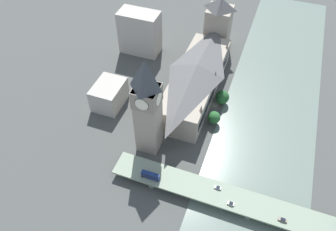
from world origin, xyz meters
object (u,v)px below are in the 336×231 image
at_px(clock_tower, 147,106).
at_px(double_decker_bus_mid, 150,175).
at_px(parliament_hall, 196,79).
at_px(car_northbound_tail, 218,188).
at_px(victoria_tower, 218,25).
at_px(car_southbound_lead, 283,220).
at_px(road_bridge, 250,205).
at_px(car_northbound_lead, 231,204).

bearing_deg(clock_tower, double_decker_bus_mid, 113.61).
distance_m(parliament_hall, car_northbound_tail, 86.54).
xyz_separation_m(victoria_tower, car_northbound_tail, (-37.03, 139.38, -16.99)).
relative_size(double_decker_bus_mid, car_southbound_lead, 2.34).
height_order(clock_tower, road_bridge, clock_tower).
bearing_deg(car_southbound_lead, victoria_tower, -63.09).
xyz_separation_m(parliament_hall, car_northbound_tail, (-36.98, 77.92, -7.05)).
bearing_deg(car_northbound_lead, parliament_hall, -61.54).
bearing_deg(car_northbound_lead, car_southbound_lead, -179.47).
xyz_separation_m(double_decker_bus_mid, car_northbound_lead, (-48.05, 0.41, -1.88)).
bearing_deg(car_northbound_tail, car_northbound_lead, 141.67).
relative_size(parliament_hall, clock_tower, 1.35).
bearing_deg(clock_tower, car_northbound_tail, 158.76).
bearing_deg(road_bridge, car_northbound_tail, -9.31).
bearing_deg(double_decker_bus_mid, car_southbound_lead, 179.89).
bearing_deg(car_northbound_tail, clock_tower, -21.24).
relative_size(road_bridge, car_northbound_tail, 41.54).
bearing_deg(victoria_tower, clock_tower, 83.63).
relative_size(parliament_hall, car_southbound_lead, 19.91).
bearing_deg(double_decker_bus_mid, car_northbound_lead, 179.51).
relative_size(clock_tower, car_southbound_lead, 14.73).
bearing_deg(victoria_tower, car_southbound_lead, 116.91).
distance_m(clock_tower, car_northbound_lead, 72.16).
bearing_deg(car_northbound_tail, road_bridge, 170.69).
distance_m(road_bridge, double_decker_bus_mid, 58.72).
xyz_separation_m(road_bridge, double_decker_bus_mid, (58.49, 3.65, 3.67)).
bearing_deg(car_southbound_lead, double_decker_bus_mid, -0.11).
bearing_deg(car_northbound_lead, road_bridge, -158.79).
height_order(parliament_hall, clock_tower, clock_tower).
distance_m(double_decker_bus_mid, car_northbound_lead, 48.08).
height_order(road_bridge, car_northbound_tail, car_northbound_tail).
relative_size(car_northbound_tail, car_southbound_lead, 0.83).
distance_m(car_northbound_lead, car_northbound_tail, 11.73).
bearing_deg(car_southbound_lead, car_northbound_lead, 0.53).
bearing_deg(double_decker_bus_mid, clock_tower, -66.39).
distance_m(road_bridge, car_northbound_tail, 19.99).
distance_m(parliament_hall, road_bridge, 99.34).
bearing_deg(victoria_tower, car_northbound_tail, 104.88).
height_order(car_northbound_lead, car_northbound_tail, car_northbound_lead).
height_order(double_decker_bus_mid, car_northbound_tail, double_decker_bus_mid).
bearing_deg(double_decker_bus_mid, victoria_tower, -90.71).
height_order(clock_tower, double_decker_bus_mid, clock_tower).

